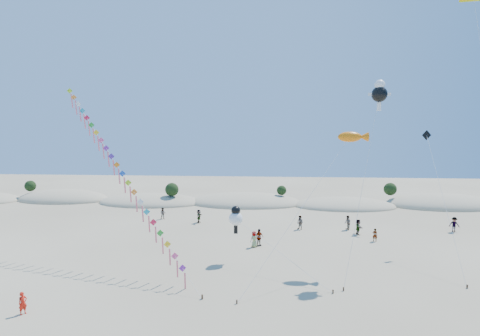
# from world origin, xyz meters

# --- Properties ---
(dune_ridge) EXTENTS (145.30, 11.49, 5.57)m
(dune_ridge) POSITION_xyz_m (1.06, 45.14, 0.11)
(dune_ridge) COLOR tan
(dune_ridge) RESTS_ON ground
(kite_train) EXTENTS (17.73, 15.03, 17.48)m
(kite_train) POSITION_xyz_m (-10.38, 16.15, 9.09)
(kite_train) COLOR #3F2D1E
(kite_train) RESTS_ON ground
(fish_kite) EXTENTS (11.47, 10.45, 12.46)m
(fish_kite) POSITION_xyz_m (11.66, 17.37, 11.93)
(fish_kite) COLOR #3F2D1E
(fish_kite) RESTS_ON ground
(cartoon_kite_low) EXTENTS (8.91, 7.77, 5.38)m
(cartoon_kite_low) POSITION_xyz_m (0.79, 16.89, 4.28)
(cartoon_kite_low) COLOR #3F2D1E
(cartoon_kite_low) RESTS_ON ground
(cartoon_kite_high) EXTENTS (4.99, 7.29, 17.12)m
(cartoon_kite_high) POSITION_xyz_m (13.81, 16.92, 15.94)
(cartoon_kite_high) COLOR #3F2D1E
(cartoon_kite_high) RESTS_ON ground
(parafoil_kite) EXTENTS (2.08, 11.08, 23.28)m
(parafoil_kite) POSITION_xyz_m (19.56, 12.52, 22.19)
(parafoil_kite) COLOR #3F2D1E
(parafoil_kite) RESTS_ON ground
(dark_kite) EXTENTS (1.22, 11.82, 12.53)m
(dark_kite) POSITION_xyz_m (20.36, 20.25, 8.89)
(dark_kite) COLOR #3F2D1E
(dark_kite) RESTS_ON ground
(flyer_foreground) EXTENTS (0.63, 0.69, 1.59)m
(flyer_foreground) POSITION_xyz_m (-13.01, 4.80, 0.79)
(flyer_foreground) COLOR red
(flyer_foreground) RESTS_ON ground
(beachgoers) EXTENTS (38.44, 12.66, 1.87)m
(beachgoers) POSITION_xyz_m (8.38, 27.95, 0.89)
(beachgoers) COLOR slate
(beachgoers) RESTS_ON ground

